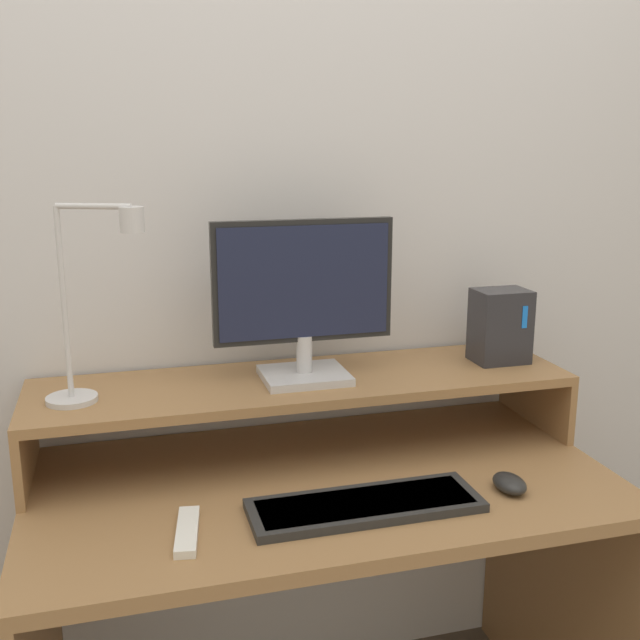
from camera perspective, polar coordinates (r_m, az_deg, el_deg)
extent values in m
cube|color=silver|center=(1.85, -2.86, 7.95)|extent=(6.00, 0.05, 2.50)
cube|color=olive|center=(1.65, 0.28, -12.41)|extent=(1.24, 0.67, 0.03)
cube|color=olive|center=(2.06, 17.68, -18.94)|extent=(0.03, 0.67, 0.69)
cube|color=olive|center=(1.73, -21.51, -8.87)|extent=(0.02, 0.33, 0.15)
cube|color=olive|center=(2.00, 16.09, -5.45)|extent=(0.02, 0.33, 0.15)
cube|color=olive|center=(1.74, -1.26, -4.79)|extent=(1.24, 0.33, 0.02)
cube|color=#BCBCC1|center=(1.72, -1.10, -4.24)|extent=(0.19, 0.17, 0.02)
cylinder|color=#BCBCC1|center=(1.71, -1.11, -2.59)|extent=(0.04, 0.04, 0.09)
cube|color=black|center=(1.67, -1.17, 2.99)|extent=(0.41, 0.02, 0.28)
cube|color=#191E38|center=(1.66, -1.08, 2.93)|extent=(0.39, 0.01, 0.25)
cylinder|color=silver|center=(1.66, -18.38, -5.73)|extent=(0.11, 0.11, 0.01)
cylinder|color=silver|center=(1.61, -18.92, 1.16)|extent=(0.01, 0.01, 0.40)
cylinder|color=silver|center=(1.55, -16.89, 8.29)|extent=(0.15, 0.07, 0.01)
cylinder|color=silver|center=(1.52, -14.14, 7.44)|extent=(0.05, 0.05, 0.05)
cube|color=#28282D|center=(1.89, 13.56, -0.44)|extent=(0.13, 0.10, 0.18)
cube|color=#1972F2|center=(1.86, 15.34, 0.22)|extent=(0.01, 0.00, 0.05)
cube|color=#282828|center=(1.51, 3.47, -13.92)|extent=(0.46, 0.15, 0.02)
cube|color=black|center=(1.51, 3.47, -13.74)|extent=(0.42, 0.12, 0.01)
ellipsoid|color=black|center=(1.63, 14.24, -11.97)|extent=(0.06, 0.09, 0.03)
cube|color=white|center=(1.45, -10.08, -15.57)|extent=(0.06, 0.17, 0.02)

